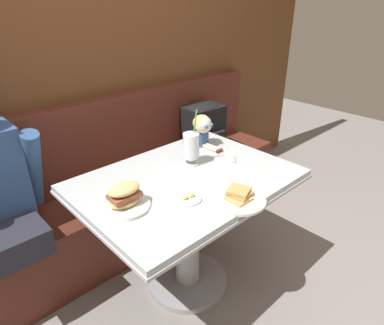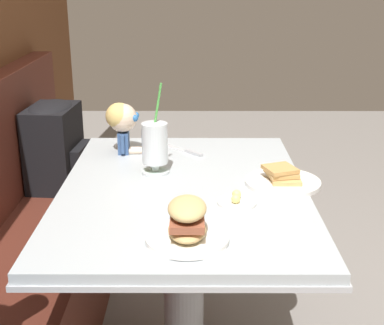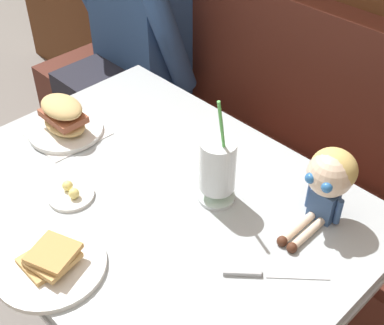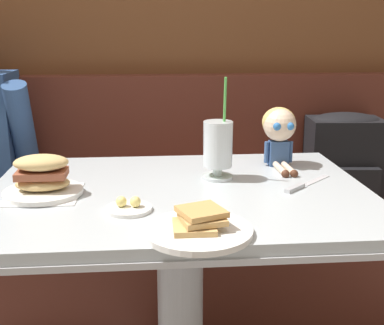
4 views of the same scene
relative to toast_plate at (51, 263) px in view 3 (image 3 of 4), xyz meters
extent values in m
cube|color=#512319|center=(-0.02, 0.92, -0.53)|extent=(2.60, 0.48, 0.45)
cube|color=#512319|center=(-0.02, 1.11, -0.03)|extent=(2.60, 0.10, 0.55)
cube|color=#B2BCC1|center=(-0.02, 0.33, -0.03)|extent=(1.10, 0.80, 0.03)
cube|color=#B7BABF|center=(-0.02, 0.33, -0.05)|extent=(1.11, 0.81, 0.02)
cylinder|color=#A5A8AD|center=(-0.02, 0.33, -0.39)|extent=(0.14, 0.14, 0.65)
cylinder|color=white|center=(0.00, 0.00, -0.01)|extent=(0.25, 0.25, 0.01)
cube|color=tan|center=(-0.01, -0.01, 0.01)|extent=(0.10, 0.10, 0.01)
cube|color=tan|center=(0.01, 0.00, 0.02)|extent=(0.11, 0.11, 0.01)
cube|color=tan|center=(0.01, 0.01, 0.04)|extent=(0.12, 0.12, 0.01)
cylinder|color=silver|center=(0.10, 0.43, -0.01)|extent=(0.10, 0.10, 0.01)
cylinder|color=silver|center=(0.10, 0.43, 0.01)|extent=(0.03, 0.03, 0.03)
cylinder|color=silver|center=(0.10, 0.43, 0.09)|extent=(0.09, 0.09, 0.14)
cylinder|color=#ADE0A8|center=(0.10, 0.43, 0.08)|extent=(0.08, 0.08, 0.11)
cylinder|color=#51B74C|center=(0.12, 0.42, 0.19)|extent=(0.01, 0.05, 0.22)
cube|color=white|center=(-0.41, 0.31, -0.01)|extent=(0.20, 0.20, 0.00)
cylinder|color=white|center=(-0.41, 0.31, -0.01)|extent=(0.22, 0.22, 0.01)
ellipsoid|color=tan|center=(-0.41, 0.31, 0.02)|extent=(0.15, 0.10, 0.04)
cube|color=#995138|center=(-0.41, 0.31, 0.05)|extent=(0.14, 0.09, 0.02)
ellipsoid|color=tan|center=(-0.41, 0.31, 0.08)|extent=(0.15, 0.10, 0.04)
cylinder|color=white|center=(-0.16, 0.16, -0.01)|extent=(0.12, 0.12, 0.01)
sphere|color=#F4E07A|center=(-0.18, 0.17, 0.01)|extent=(0.03, 0.03, 0.03)
sphere|color=#F4E07A|center=(-0.15, 0.16, 0.01)|extent=(0.03, 0.03, 0.03)
cube|color=silver|center=(0.40, 0.38, -0.01)|extent=(0.12, 0.11, 0.00)
cube|color=#B2B5BA|center=(0.31, 0.29, -0.01)|extent=(0.07, 0.07, 0.01)
cube|color=#385689|center=(0.33, 0.56, 0.03)|extent=(0.06, 0.04, 0.08)
sphere|color=beige|center=(0.33, 0.56, 0.12)|extent=(0.11, 0.11, 0.11)
ellipsoid|color=#D8B766|center=(0.33, 0.58, 0.13)|extent=(0.11, 0.11, 0.10)
sphere|color=#2D6BB2|center=(0.31, 0.52, 0.13)|extent=(0.03, 0.03, 0.03)
sphere|color=#2D6BB2|center=(0.35, 0.52, 0.13)|extent=(0.03, 0.03, 0.03)
cylinder|color=beige|center=(0.32, 0.48, -0.01)|extent=(0.02, 0.12, 0.02)
cylinder|color=beige|center=(0.34, 0.49, -0.01)|extent=(0.02, 0.12, 0.02)
sphere|color=#4C2819|center=(0.32, 0.42, -0.01)|extent=(0.03, 0.03, 0.03)
sphere|color=#4C2819|center=(0.34, 0.43, -0.01)|extent=(0.03, 0.03, 0.03)
cylinder|color=#385689|center=(0.29, 0.56, 0.03)|extent=(0.02, 0.02, 0.07)
cylinder|color=#385689|center=(0.37, 0.57, 0.03)|extent=(0.02, 0.02, 0.07)
cube|color=#2D4C7F|center=(-0.82, 0.95, -0.02)|extent=(0.38, 0.24, 0.58)
cube|color=#23232D|center=(-0.82, 0.77, -0.24)|extent=(0.34, 0.36, 0.14)
cylinder|color=#2D4C7F|center=(-1.05, 0.90, 0.01)|extent=(0.09, 0.25, 0.48)
cylinder|color=#2D4C7F|center=(-0.59, 0.90, 0.01)|extent=(0.09, 0.25, 0.48)
camera|label=1|loc=(-1.05, -0.81, 0.83)|focal=31.58mm
camera|label=2|loc=(-1.68, 0.30, 0.65)|focal=50.95mm
camera|label=3|loc=(0.76, -0.30, 0.92)|focal=49.16mm
camera|label=4|loc=(-0.11, -1.05, 0.44)|focal=46.98mm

